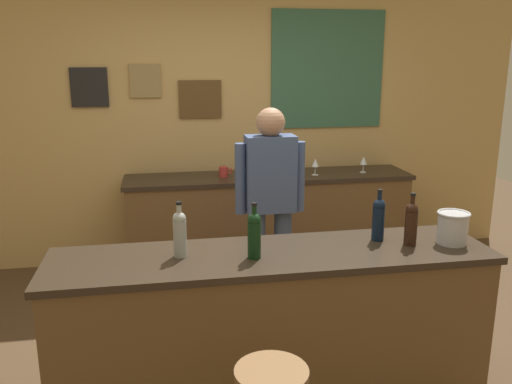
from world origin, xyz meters
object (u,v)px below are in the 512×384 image
Objects in this scene: bartender at (270,201)px; wine_glass_a at (281,165)px; wine_bottle_b at (254,234)px; wine_glass_b at (315,163)px; wine_glass_c at (364,161)px; ice_bucket at (453,227)px; wine_bottle_c at (379,218)px; coffee_mug at (224,172)px; wine_bottle_d at (411,222)px; wine_bottle_a at (180,232)px.

bartender reaches higher than wine_glass_a.
wine_bottle_b is (-0.31, -1.08, 0.12)m from bartender.
wine_glass_b and wine_glass_c have the same top height.
ice_bucket is at bearing -97.26° from wine_glass_c.
coffee_mug is at bearing 109.11° from wine_bottle_c.
bartender is at bearing -123.24° from wine_glass_b.
wine_bottle_b is 0.78m from wine_bottle_c.
wine_bottle_d is at bearing 2.73° from wine_bottle_b.
wine_glass_c is (1.11, 0.99, 0.07)m from bartender.
coffee_mug is (0.09, 2.11, -0.11)m from wine_bottle_b.
coffee_mug is at bearing 178.15° from wine_glass_c.
bartender is 1.21m from wine_bottle_a.
wine_bottle_b is 1.00× the size of wine_bottle_c.
wine_bottle_b and wine_bottle_d have the same top height.
wine_bottle_b is at bearing -106.77° from wine_glass_a.
wine_glass_c is at bearing 3.35° from wine_glass_b.
ice_bucket reaches higher than wine_glass_a.
wine_bottle_d is at bearing -81.36° from wine_glass_a.
bartender reaches higher than wine_glass_b.
wine_bottle_a is 2.45× the size of coffee_mug.
wine_glass_a is 1.00× the size of wine_glass_b.
wine_glass_a is at bearing 98.64° from wine_bottle_d.
wine_glass_b is (0.02, 1.99, -0.05)m from wine_bottle_d.
bartender is 10.45× the size of wine_glass_a.
wine_glass_a is at bearing 62.73° from wine_bottle_a.
wine_bottle_b is 0.91m from wine_bottle_d.
ice_bucket is at bearing 1.20° from wine_bottle_b.
wine_bottle_b reaches higher than ice_bucket.
wine_glass_c is at bearing 55.43° from wine_bottle_b.
wine_bottle_a is 1.55m from ice_bucket.
wine_bottle_d reaches higher than wine_glass_a.
wine_bottle_b is (0.39, -0.09, 0.00)m from wine_bottle_a.
wine_bottle_a is at bearing 177.91° from wine_bottle_d.
wine_glass_b is 0.49m from wine_glass_c.
wine_bottle_d is 0.25m from ice_bucket.
wine_bottle_a is 1.30m from wine_bottle_d.
wine_bottle_a reaches higher than wine_glass_c.
wine_bottle_d reaches higher than wine_glass_c.
wine_glass_c is (0.48, 0.03, 0.00)m from wine_glass_b.
wine_bottle_b is at bearing -114.72° from wine_glass_b.
wine_bottle_d is at bearing -2.09° from wine_bottle_a.
bartender is at bearing 54.74° from wine_bottle_a.
wine_bottle_d is 1.63× the size of ice_bucket.
wine_glass_a is at bearing -8.31° from coffee_mug.
bartender reaches higher than coffee_mug.
wine_bottle_a is 2.35m from wine_glass_b.
wine_glass_a is (-0.55, 2.00, -0.01)m from ice_bucket.
ice_bucket is at bearing -2.47° from wine_bottle_a.
bartender is 5.29× the size of wine_bottle_c.
wine_bottle_d is (0.60, -1.03, 0.12)m from bartender.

